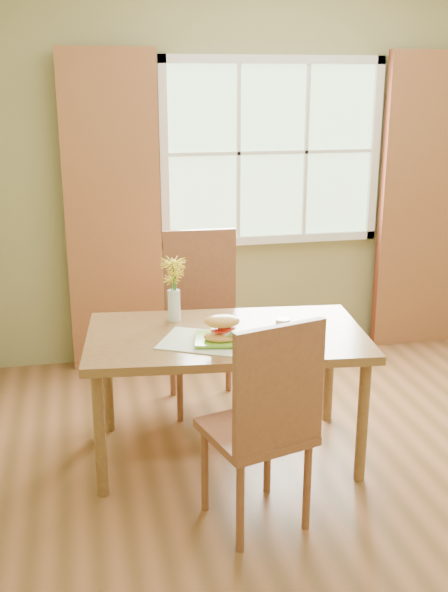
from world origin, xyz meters
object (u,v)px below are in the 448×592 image
object	(u,v)px
chair_near	(266,419)
water_glass	(283,330)
croissant_sandwich	(222,329)
dining_table	(226,346)
chair_far	(202,311)
flower_vase	(174,282)

from	to	relation	value
chair_near	water_glass	xyz separation A→B (m)	(0.24, 0.55, 0.20)
water_glass	croissant_sandwich	bearing A→B (deg)	-179.87
dining_table	croissant_sandwich	distance (m)	0.23
chair_near	chair_far	distance (m)	1.42
dining_table	chair_far	bearing A→B (deg)	95.90
water_glass	chair_far	bearing A→B (deg)	106.65
dining_table	chair_far	xyz separation A→B (m)	(0.00, 0.72, -0.03)
chair_near	croissant_sandwich	xyz separation A→B (m)	(-0.08, 0.55, 0.23)
dining_table	water_glass	xyz separation A→B (m)	(0.26, -0.15, 0.13)
dining_table	water_glass	bearing A→B (deg)	-24.04
flower_vase	chair_far	bearing A→B (deg)	61.99
croissant_sandwich	flower_vase	world-z (taller)	flower_vase
chair_far	flower_vase	distance (m)	0.61
croissant_sandwich	chair_far	bearing A→B (deg)	91.52
water_glass	flower_vase	xyz separation A→B (m)	(-0.50, 0.42, 0.17)
chair_near	flower_vase	bearing A→B (deg)	89.64
croissant_sandwich	flower_vase	xyz separation A→B (m)	(-0.18, 0.42, 0.14)
chair_far	water_glass	world-z (taller)	chair_far
water_glass	flower_vase	bearing A→B (deg)	140.29
flower_vase	dining_table	bearing A→B (deg)	-47.87
croissant_sandwich	flower_vase	bearing A→B (deg)	118.99
croissant_sandwich	dining_table	bearing A→B (deg)	75.18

